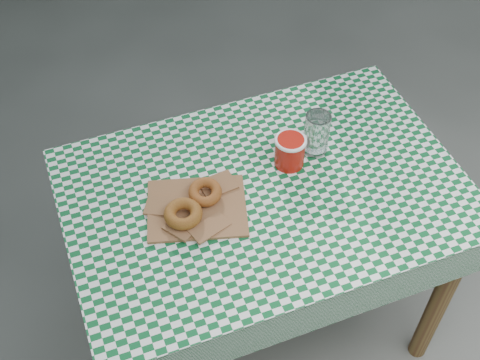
% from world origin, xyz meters
% --- Properties ---
extents(ground, '(60.00, 60.00, 0.00)m').
position_xyz_m(ground, '(0.00, 0.00, 0.00)').
color(ground, '#494944').
rests_on(ground, ground).
extents(table, '(1.17, 0.86, 0.75)m').
position_xyz_m(table, '(-0.07, 0.17, 0.38)').
color(table, brown).
rests_on(table, ground).
extents(tablecloth, '(1.19, 0.88, 0.01)m').
position_xyz_m(tablecloth, '(-0.07, 0.17, 0.75)').
color(tablecloth, '#0C5226').
rests_on(tablecloth, table).
extents(paper_bag, '(0.33, 0.30, 0.01)m').
position_xyz_m(paper_bag, '(-0.27, 0.20, 0.76)').
color(paper_bag, '#936140').
rests_on(paper_bag, tablecloth).
extents(bagel_front, '(0.12, 0.12, 0.03)m').
position_xyz_m(bagel_front, '(-0.32, 0.18, 0.79)').
color(bagel_front, '#8B5E1C').
rests_on(bagel_front, paper_bag).
extents(bagel_back, '(0.12, 0.12, 0.03)m').
position_xyz_m(bagel_back, '(-0.23, 0.22, 0.78)').
color(bagel_back, '#96441F').
rests_on(bagel_back, paper_bag).
extents(coffee_mug, '(0.19, 0.19, 0.10)m').
position_xyz_m(coffee_mug, '(0.04, 0.23, 0.80)').
color(coffee_mug, '#AB140B').
rests_on(coffee_mug, tablecloth).
extents(drinking_glass, '(0.09, 0.09, 0.13)m').
position_xyz_m(drinking_glass, '(0.13, 0.24, 0.82)').
color(drinking_glass, white).
rests_on(drinking_glass, tablecloth).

